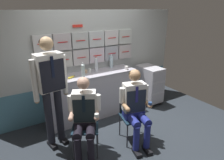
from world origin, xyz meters
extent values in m
cube|color=#272D33|center=(0.00, 0.00, -0.02)|extent=(4.80, 4.80, 0.04)
cube|color=#B1B8B7|center=(0.00, 1.38, 1.07)|extent=(4.20, 0.06, 2.15)
cube|color=teal|center=(0.00, 1.34, 0.35)|extent=(4.12, 0.01, 0.71)
cube|color=#A8B1B0|center=(-1.04, 1.32, 1.24)|extent=(0.33, 0.06, 0.31)
cylinder|color=red|center=(-1.04, 1.28, 1.24)|extent=(0.19, 0.01, 0.01)
cube|color=#B3B5B1|center=(-0.68, 1.32, 1.24)|extent=(0.33, 0.06, 0.31)
cylinder|color=red|center=(-0.68, 1.28, 1.24)|extent=(0.19, 0.01, 0.01)
cube|color=#BFBBBD|center=(-0.32, 1.32, 1.24)|extent=(0.33, 0.06, 0.31)
cylinder|color=red|center=(-0.32, 1.28, 1.24)|extent=(0.19, 0.01, 0.01)
cube|color=silver|center=(0.05, 1.32, 1.24)|extent=(0.33, 0.06, 0.31)
cylinder|color=red|center=(0.05, 1.28, 1.24)|extent=(0.19, 0.01, 0.01)
cube|color=#A7ACB6|center=(0.41, 1.32, 1.24)|extent=(0.33, 0.06, 0.31)
cylinder|color=red|center=(0.41, 1.28, 1.24)|extent=(0.19, 0.01, 0.01)
cube|color=#BDB8BA|center=(0.77, 1.32, 1.24)|extent=(0.33, 0.06, 0.31)
cylinder|color=red|center=(0.77, 1.28, 1.24)|extent=(0.19, 0.01, 0.01)
cube|color=silver|center=(-1.04, 1.32, 1.58)|extent=(0.33, 0.06, 0.31)
cylinder|color=red|center=(-1.04, 1.28, 1.58)|extent=(0.19, 0.01, 0.01)
cube|color=#B2ACB0|center=(-0.68, 1.32, 1.58)|extent=(0.33, 0.06, 0.31)
cylinder|color=red|center=(-0.68, 1.28, 1.58)|extent=(0.19, 0.01, 0.01)
cube|color=#B4B9B9|center=(-0.32, 1.32, 1.58)|extent=(0.33, 0.06, 0.31)
cylinder|color=red|center=(-0.32, 1.28, 1.58)|extent=(0.19, 0.01, 0.01)
cube|color=silver|center=(0.05, 1.32, 1.58)|extent=(0.33, 0.06, 0.31)
cylinder|color=red|center=(0.05, 1.28, 1.58)|extent=(0.19, 0.01, 0.01)
cube|color=silver|center=(0.41, 1.32, 1.58)|extent=(0.33, 0.06, 0.31)
cylinder|color=red|center=(0.41, 1.28, 1.58)|extent=(0.19, 0.01, 0.01)
cube|color=silver|center=(0.77, 1.32, 1.58)|extent=(0.33, 0.06, 0.31)
cylinder|color=red|center=(0.77, 1.28, 1.58)|extent=(0.19, 0.01, 0.01)
cube|color=red|center=(-0.34, 1.33, 1.85)|extent=(0.20, 0.02, 0.05)
cube|color=#BAB7C4|center=(-0.21, 1.09, 0.46)|extent=(1.88, 0.52, 0.91)
cube|color=#AAA7B4|center=(-0.21, 1.09, 0.93)|extent=(1.92, 0.53, 0.03)
sphere|color=black|center=(1.09, 0.68, 0.04)|extent=(0.07, 0.07, 0.07)
sphere|color=black|center=(1.40, 0.68, 0.04)|extent=(0.07, 0.07, 0.07)
sphere|color=black|center=(1.09, 1.23, 0.04)|extent=(0.07, 0.07, 0.07)
sphere|color=black|center=(1.40, 1.23, 0.04)|extent=(0.07, 0.07, 0.07)
cube|color=silver|center=(1.25, 0.96, 0.48)|extent=(0.40, 0.64, 0.82)
cube|color=#AAAAB4|center=(1.25, 0.63, 0.21)|extent=(0.35, 0.01, 0.22)
cube|color=#AAAAB4|center=(1.25, 0.63, 0.48)|extent=(0.35, 0.01, 0.22)
cube|color=#AAAAB4|center=(1.25, 0.63, 0.75)|extent=(0.35, 0.01, 0.22)
cylinder|color=#28282D|center=(1.25, 0.66, 0.87)|extent=(0.32, 0.02, 0.02)
cylinder|color=#2D2D33|center=(-1.06, 0.02, 0.21)|extent=(0.02, 0.02, 0.43)
cylinder|color=#2D2D33|center=(-0.75, -0.15, 0.21)|extent=(0.02, 0.02, 0.43)
cylinder|color=#2D2D33|center=(-0.89, 0.34, 0.21)|extent=(0.02, 0.02, 0.43)
cylinder|color=#2D2D33|center=(-0.58, 0.17, 0.21)|extent=(0.02, 0.02, 0.43)
cube|color=#122533|center=(-0.82, 0.09, 0.44)|extent=(0.54, 0.54, 0.02)
cube|color=#122533|center=(-0.73, 0.26, 0.65)|extent=(0.34, 0.20, 0.40)
cylinder|color=#2D2D33|center=(-0.89, 0.34, 0.65)|extent=(0.02, 0.02, 0.40)
cylinder|color=#2D2D33|center=(-0.58, 0.17, 0.65)|extent=(0.02, 0.02, 0.40)
cylinder|color=black|center=(-1.06, -0.15, 0.27)|extent=(0.10, 0.10, 0.42)
cylinder|color=black|center=(-0.90, -0.24, 0.27)|extent=(0.10, 0.10, 0.42)
cylinder|color=black|center=(-0.98, -0.01, 0.50)|extent=(0.29, 0.38, 0.13)
cylinder|color=black|center=(-0.82, -0.09, 0.50)|extent=(0.29, 0.38, 0.13)
cube|color=black|center=(-0.82, 0.09, 0.51)|extent=(0.38, 0.33, 0.12)
cube|color=white|center=(-0.81, 0.11, 0.80)|extent=(0.40, 0.33, 0.46)
cube|color=black|center=(-0.86, 0.02, 0.76)|extent=(0.29, 0.16, 0.37)
cube|color=black|center=(-0.86, 0.02, 0.88)|extent=(0.04, 0.03, 0.26)
cylinder|color=white|center=(-0.99, 0.21, 0.85)|extent=(0.08, 0.08, 0.25)
cylinder|color=tan|center=(-1.02, 0.11, 0.71)|extent=(0.17, 0.24, 0.07)
sphere|color=tan|center=(-1.07, 0.02, 0.71)|extent=(0.08, 0.08, 0.08)
cylinder|color=white|center=(-0.63, 0.02, 0.85)|extent=(0.08, 0.08, 0.25)
cylinder|color=tan|center=(-0.70, -0.07, 0.71)|extent=(0.17, 0.24, 0.07)
sphere|color=tan|center=(-0.75, -0.16, 0.71)|extent=(0.08, 0.08, 0.08)
cylinder|color=white|center=(-0.75, -0.16, 0.75)|extent=(0.06, 0.06, 0.06)
sphere|color=tan|center=(-0.81, 0.11, 1.16)|extent=(0.18, 0.18, 0.18)
ellipsoid|color=gray|center=(-0.80, 0.12, 1.18)|extent=(0.24, 0.23, 0.13)
cylinder|color=#2D2D33|center=(-0.21, -0.18, 0.21)|extent=(0.02, 0.02, 0.43)
cylinder|color=#2D2D33|center=(0.13, -0.27, 0.21)|extent=(0.02, 0.02, 0.43)
cylinder|color=#2D2D33|center=(-0.13, 0.17, 0.21)|extent=(0.02, 0.02, 0.43)
cylinder|color=#2D2D33|center=(0.22, 0.08, 0.21)|extent=(0.02, 0.02, 0.43)
cube|color=#122533|center=(0.00, -0.05, 0.44)|extent=(0.49, 0.49, 0.02)
cube|color=#122533|center=(0.05, 0.13, 0.65)|extent=(0.36, 0.12, 0.40)
cylinder|color=#2D2D33|center=(-0.13, 0.17, 0.65)|extent=(0.02, 0.02, 0.40)
cylinder|color=#2D2D33|center=(0.22, 0.08, 0.65)|extent=(0.02, 0.02, 0.40)
cube|color=black|center=(-0.18, -0.39, 0.03)|extent=(0.14, 0.24, 0.06)
cube|color=black|center=(0.00, -0.44, 0.03)|extent=(0.14, 0.24, 0.06)
cylinder|color=navy|center=(-0.17, -0.36, 0.27)|extent=(0.10, 0.10, 0.42)
cylinder|color=navy|center=(0.01, -0.40, 0.27)|extent=(0.10, 0.10, 0.42)
cylinder|color=navy|center=(-0.13, -0.19, 0.50)|extent=(0.22, 0.40, 0.13)
cylinder|color=navy|center=(0.05, -0.24, 0.50)|extent=(0.22, 0.40, 0.13)
cube|color=navy|center=(0.00, -0.05, 0.51)|extent=(0.37, 0.28, 0.12)
cube|color=white|center=(0.01, -0.03, 0.81)|extent=(0.39, 0.28, 0.47)
cube|color=#1F2836|center=(-0.02, -0.13, 0.77)|extent=(0.32, 0.09, 0.38)
cube|color=navy|center=(-0.02, -0.14, 0.89)|extent=(0.04, 0.02, 0.27)
cylinder|color=white|center=(-0.19, 0.02, 0.86)|extent=(0.08, 0.08, 0.26)
cylinder|color=#AA7F58|center=(-0.20, -0.09, 0.71)|extent=(0.12, 0.25, 0.07)
sphere|color=#AA7F58|center=(-0.23, -0.19, 0.71)|extent=(0.08, 0.08, 0.08)
cylinder|color=white|center=(0.21, -0.08, 0.86)|extent=(0.08, 0.08, 0.26)
cylinder|color=#AA7F58|center=(0.17, -0.18, 0.71)|extent=(0.12, 0.25, 0.07)
sphere|color=#AA7F58|center=(0.14, -0.28, 0.71)|extent=(0.08, 0.08, 0.08)
cylinder|color=navy|center=(0.14, -0.28, 0.75)|extent=(0.06, 0.06, 0.06)
sphere|color=#AA7F58|center=(0.01, -0.03, 1.18)|extent=(0.19, 0.19, 0.19)
ellipsoid|color=black|center=(0.01, -0.02, 1.20)|extent=(0.22, 0.21, 0.13)
cube|color=black|center=(-1.26, 0.50, 0.03)|extent=(0.13, 0.25, 0.06)
cube|color=black|center=(-1.06, 0.53, 0.03)|extent=(0.13, 0.25, 0.06)
cylinder|color=#20212B|center=(-1.25, 0.53, 0.52)|extent=(0.12, 0.12, 0.93)
cylinder|color=#20212B|center=(-1.07, 0.56, 0.52)|extent=(0.12, 0.12, 0.93)
cube|color=white|center=(-1.16, 0.54, 1.28)|extent=(0.43, 0.29, 0.57)
cube|color=black|center=(-1.14, 0.43, 1.24)|extent=(0.37, 0.07, 0.48)
cube|color=black|center=(-1.14, 0.42, 1.38)|extent=(0.04, 0.01, 0.32)
cylinder|color=white|center=(-1.40, 0.51, 1.19)|extent=(0.08, 0.08, 0.63)
sphere|color=tan|center=(-1.40, 0.51, 0.87)|extent=(0.08, 0.08, 0.08)
cylinder|color=white|center=(-0.92, 0.58, 1.19)|extent=(0.08, 0.08, 0.63)
sphere|color=tan|center=(-0.92, 0.58, 0.87)|extent=(0.08, 0.08, 0.08)
sphere|color=tan|center=(-1.16, 0.54, 1.70)|extent=(0.20, 0.20, 0.20)
ellipsoid|color=black|center=(-1.16, 0.56, 1.72)|extent=(0.22, 0.21, 0.14)
cylinder|color=silver|center=(-0.05, 1.16, 1.08)|extent=(0.06, 0.06, 0.27)
cone|color=silver|center=(-0.05, 1.16, 1.22)|extent=(0.06, 0.06, 0.02)
cylinder|color=red|center=(-0.05, 1.16, 1.24)|extent=(0.03, 0.03, 0.02)
cylinder|color=silver|center=(0.37, 1.25, 1.07)|extent=(0.08, 0.08, 0.25)
cone|color=silver|center=(0.37, 1.25, 1.21)|extent=(0.08, 0.08, 0.02)
cylinder|color=silver|center=(0.37, 1.25, 1.23)|extent=(0.03, 0.03, 0.02)
cylinder|color=silver|center=(-0.45, 0.92, 1.07)|extent=(0.07, 0.07, 0.25)
cone|color=silver|center=(-0.45, 0.92, 1.21)|extent=(0.07, 0.07, 0.02)
cylinder|color=silver|center=(-0.45, 0.92, 1.23)|extent=(0.03, 0.03, 0.02)
cylinder|color=navy|center=(-0.73, 1.15, 0.98)|extent=(0.06, 0.06, 0.08)
cylinder|color=#382114|center=(-0.73, 1.15, 1.02)|extent=(0.05, 0.05, 0.01)
cylinder|color=white|center=(-0.19, 1.18, 0.98)|extent=(0.06, 0.06, 0.07)
cylinder|color=#382114|center=(-0.19, 1.18, 1.01)|extent=(0.05, 0.05, 0.01)
cylinder|color=white|center=(0.55, 0.93, 0.98)|extent=(0.07, 0.07, 0.07)
cylinder|color=#382114|center=(0.55, 0.93, 1.01)|extent=(0.06, 0.06, 0.01)
cylinder|color=tan|center=(-0.29, 1.17, 0.97)|extent=(0.07, 0.07, 0.06)
cylinder|color=#382114|center=(-0.29, 1.17, 1.00)|extent=(0.06, 0.06, 0.01)
ellipsoid|color=yellow|center=(-0.66, 1.02, 0.96)|extent=(0.17, 0.10, 0.04)
cylinder|color=#4C3819|center=(-0.58, 1.05, 0.97)|extent=(0.01, 0.01, 0.02)
camera|label=1|loc=(-1.88, -2.40, 2.18)|focal=32.25mm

